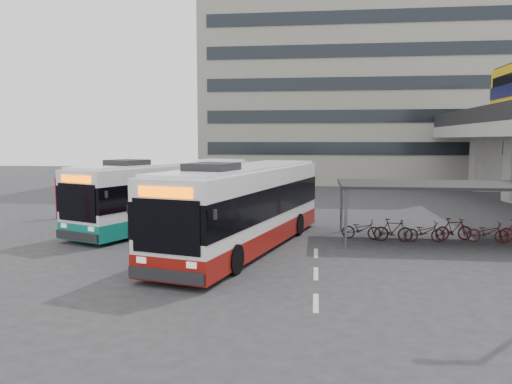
# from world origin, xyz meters

# --- Properties ---
(ground) EXTENTS (120.00, 120.00, 0.00)m
(ground) POSITION_xyz_m (0.00, 0.00, 0.00)
(ground) COLOR #28282B
(ground) RESTS_ON ground
(bike_shelter) EXTENTS (10.00, 4.00, 2.54)m
(bike_shelter) POSITION_xyz_m (8.50, 3.00, 1.36)
(bike_shelter) COLOR #595B60
(bike_shelter) RESTS_ON ground
(office_block) EXTENTS (30.00, 15.00, 25.00)m
(office_block) POSITION_xyz_m (6.00, 36.00, 12.50)
(office_block) COLOR gray
(office_block) RESTS_ON ground
(road_markings) EXTENTS (0.15, 7.60, 0.01)m
(road_markings) POSITION_xyz_m (2.50, -3.00, 0.01)
(road_markings) COLOR beige
(road_markings) RESTS_ON ground
(bus_main) EXTENTS (5.61, 12.48, 3.61)m
(bus_main) POSITION_xyz_m (-0.38, 0.64, 1.68)
(bus_main) COLOR white
(bus_main) RESTS_ON ground
(bus_teal) EXTENTS (6.97, 11.87, 3.49)m
(bus_teal) POSITION_xyz_m (-5.08, 5.65, 1.62)
(bus_teal) COLOR white
(bus_teal) RESTS_ON ground
(pedestrian) EXTENTS (0.48, 0.66, 1.68)m
(pedestrian) POSITION_xyz_m (-0.33, -1.59, 0.84)
(pedestrian) COLOR black
(pedestrian) RESTS_ON ground
(sign_totem_north) EXTENTS (0.50, 0.26, 2.32)m
(sign_totem_north) POSITION_xyz_m (-11.79, 6.98, 1.20)
(sign_totem_north) COLOR #A50A18
(sign_totem_north) RESTS_ON ground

